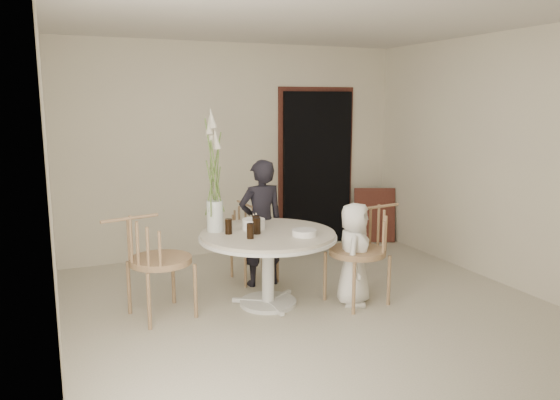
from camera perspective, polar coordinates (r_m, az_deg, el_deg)
name	(u,v)px	position (r m, az deg, el deg)	size (l,w,h in m)	color
ground	(311,308)	(5.39, 3.28, -11.19)	(4.50, 4.50, 0.00)	beige
room_shell	(313,140)	(5.03, 3.48, 6.24)	(4.50, 4.50, 4.50)	beige
doorway	(317,169)	(7.55, 3.88, 3.26)	(1.00, 0.10, 2.10)	black
door_trim	(316,164)	(7.58, 3.75, 3.74)	(1.12, 0.03, 2.22)	#592A1E
table	(268,244)	(5.28, -1.27, -4.60)	(1.33, 1.33, 0.73)	silver
picture_frame	(374,215)	(7.85, 9.84, -1.56)	(0.57, 0.04, 0.77)	#592A1E
chair_far	(250,230)	(6.15, -3.19, -3.16)	(0.49, 0.53, 0.84)	#A47959
chair_right	(368,240)	(5.47, 9.19, -4.12)	(0.63, 0.59, 0.96)	#A47959
chair_left	(146,252)	(5.07, -13.83, -5.28)	(0.67, 0.63, 0.99)	#A47959
girl	(261,223)	(5.85, -1.99, -2.43)	(0.50, 0.33, 1.37)	black
boy	(354,254)	(5.39, 7.74, -5.61)	(0.49, 0.32, 1.01)	white
birthday_cake	(254,224)	(5.36, -2.77, -2.55)	(0.22, 0.22, 0.16)	white
cola_tumbler_a	(257,226)	(5.18, -2.44, -2.72)	(0.07, 0.07, 0.16)	black
cola_tumbler_b	(250,231)	(5.01, -3.13, -3.26)	(0.07, 0.07, 0.14)	black
cola_tumbler_c	(229,226)	(5.20, -5.40, -2.76)	(0.07, 0.07, 0.15)	black
cola_tumbler_d	(256,223)	(5.28, -2.53, -2.46)	(0.07, 0.07, 0.16)	black
plate_stack	(304,233)	(5.12, 2.55, -3.44)	(0.23, 0.23, 0.06)	white
flower_vase	(214,181)	(5.25, -6.89, 2.00)	(0.16, 0.16, 1.19)	silver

